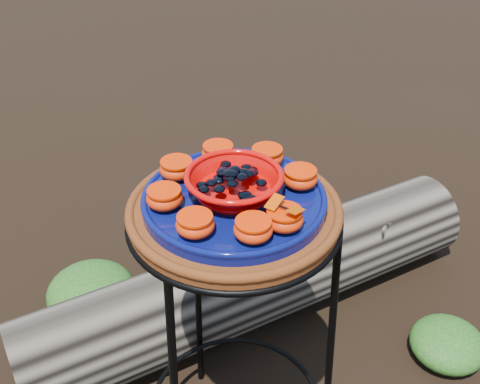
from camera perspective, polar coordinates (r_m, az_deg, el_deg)
name	(u,v)px	position (r m, az deg, el deg)	size (l,w,h in m)	color
plant_stand	(235,347)	(1.36, -0.47, -14.51)	(0.44, 0.44, 0.70)	black
terracotta_saucer	(234,213)	(1.11, -0.55, -2.01)	(0.39, 0.39, 0.03)	#45200C
cobalt_plate	(234,201)	(1.09, -0.56, -0.87)	(0.33, 0.33, 0.02)	#060935
red_bowl	(234,185)	(1.07, -0.57, 0.63)	(0.17, 0.17, 0.05)	#CB0704
glass_gems	(234,169)	(1.06, -0.58, 2.18)	(0.13, 0.13, 0.02)	black
orange_half_0	(284,219)	(1.00, 4.21, -2.58)	(0.07, 0.07, 0.04)	red
orange_half_1	(300,178)	(1.11, 5.73, 1.32)	(0.07, 0.07, 0.04)	red
orange_half_2	(267,157)	(1.17, 2.57, 3.37)	(0.07, 0.07, 0.04)	red
orange_half_3	(218,153)	(1.18, -2.09, 3.70)	(0.07, 0.07, 0.04)	red
orange_half_4	(177,169)	(1.14, -6.03, 2.17)	(0.07, 0.07, 0.04)	red
orange_half_5	(165,198)	(1.06, -7.17, -0.58)	(0.07, 0.07, 0.04)	red
orange_half_6	(195,225)	(0.99, -4.28, -3.12)	(0.07, 0.07, 0.04)	red
orange_half_7	(253,230)	(0.98, 1.26, -3.59)	(0.07, 0.07, 0.04)	red
butterfly	(285,207)	(0.99, 4.27, -1.46)	(0.07, 0.05, 0.01)	#C44100
driftwood_log	(255,281)	(1.83, 1.40, -8.40)	(1.42, 0.37, 0.27)	black
foliage_right	(448,343)	(1.86, 19.10, -13.36)	(0.21, 0.21, 0.11)	#11420F
foliage_back	(91,291)	(1.94, -13.97, -9.06)	(0.27, 0.27, 0.14)	#11420F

